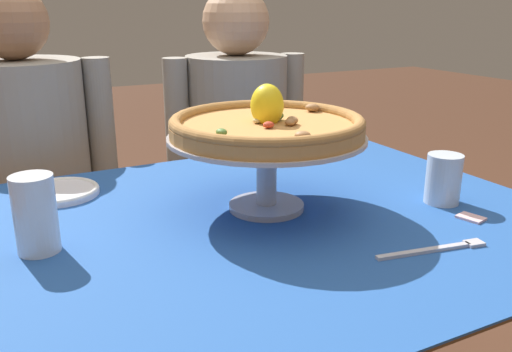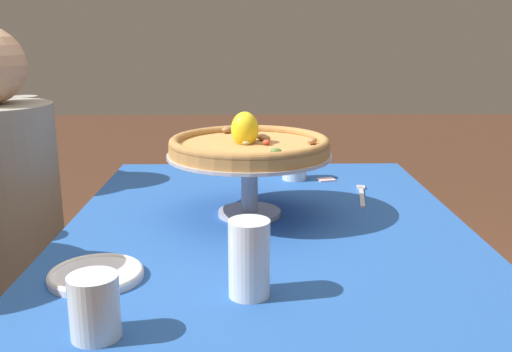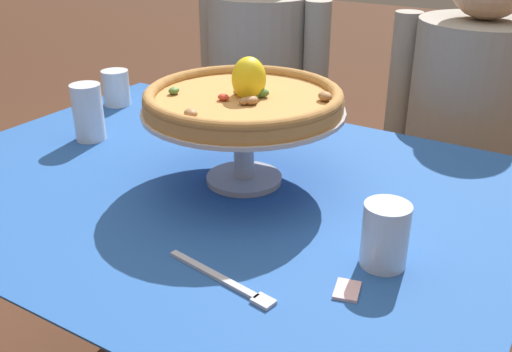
{
  "view_description": "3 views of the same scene",
  "coord_description": "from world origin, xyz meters",
  "px_view_note": "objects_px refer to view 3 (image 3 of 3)",
  "views": [
    {
      "loc": [
        -0.45,
        -0.89,
        1.15
      ],
      "look_at": [
        0.06,
        0.09,
        0.8
      ],
      "focal_mm": 38.16,
      "sensor_mm": 36.0,
      "label": 1
    },
    {
      "loc": [
        -1.3,
        0.04,
        1.19
      ],
      "look_at": [
        0.09,
        0.02,
        0.84
      ],
      "focal_mm": 40.06,
      "sensor_mm": 36.0,
      "label": 2
    },
    {
      "loc": [
        0.65,
        -0.87,
        1.27
      ],
      "look_at": [
        0.1,
        0.02,
        0.78
      ],
      "focal_mm": 40.77,
      "sensor_mm": 36.0,
      "label": 3
    }
  ],
  "objects_px": {
    "water_glass_back_left": "(116,90)",
    "diner_left": "(261,119)",
    "pizza_stand": "(244,127)",
    "water_glass_side_left": "(88,116)",
    "dinner_fork": "(225,281)",
    "water_glass_side_right": "(385,239)",
    "diner_right": "(462,158)",
    "sugar_packet": "(347,290)",
    "pizza": "(244,98)",
    "side_plate": "(187,109)"
  },
  "relations": [
    {
      "from": "pizza",
      "to": "side_plate",
      "type": "height_order",
      "value": "pizza"
    },
    {
      "from": "pizza",
      "to": "sugar_packet",
      "type": "relative_size",
      "value": 7.77
    },
    {
      "from": "water_glass_side_left",
      "to": "diner_left",
      "type": "relative_size",
      "value": 0.11
    },
    {
      "from": "pizza",
      "to": "water_glass_side_left",
      "type": "xyz_separation_m",
      "value": [
        -0.44,
        0.0,
        -0.12
      ]
    },
    {
      "from": "side_plate",
      "to": "diner_right",
      "type": "distance_m",
      "value": 0.81
    },
    {
      "from": "side_plate",
      "to": "dinner_fork",
      "type": "height_order",
      "value": "side_plate"
    },
    {
      "from": "water_glass_back_left",
      "to": "sugar_packet",
      "type": "relative_size",
      "value": 1.97
    },
    {
      "from": "water_glass_side_left",
      "to": "diner_right",
      "type": "bearing_deg",
      "value": 45.32
    },
    {
      "from": "pizza_stand",
      "to": "side_plate",
      "type": "xyz_separation_m",
      "value": [
        -0.37,
        0.29,
        -0.11
      ]
    },
    {
      "from": "side_plate",
      "to": "dinner_fork",
      "type": "bearing_deg",
      "value": -48.05
    },
    {
      "from": "water_glass_side_right",
      "to": "side_plate",
      "type": "relative_size",
      "value": 0.61
    },
    {
      "from": "pizza_stand",
      "to": "water_glass_side_left",
      "type": "height_order",
      "value": "pizza_stand"
    },
    {
      "from": "dinner_fork",
      "to": "sugar_packet",
      "type": "xyz_separation_m",
      "value": [
        0.17,
        0.08,
        -0.0
      ]
    },
    {
      "from": "pizza",
      "to": "diner_right",
      "type": "xyz_separation_m",
      "value": [
        0.28,
        0.74,
        -0.34
      ]
    },
    {
      "from": "pizza",
      "to": "water_glass_side_right",
      "type": "xyz_separation_m",
      "value": [
        0.35,
        -0.14,
        -0.13
      ]
    },
    {
      "from": "water_glass_side_right",
      "to": "sugar_packet",
      "type": "height_order",
      "value": "water_glass_side_right"
    },
    {
      "from": "pizza",
      "to": "dinner_fork",
      "type": "height_order",
      "value": "pizza"
    },
    {
      "from": "diner_left",
      "to": "sugar_packet",
      "type": "bearing_deg",
      "value": -52.56
    },
    {
      "from": "water_glass_side_left",
      "to": "dinner_fork",
      "type": "xyz_separation_m",
      "value": [
        0.61,
        -0.31,
        -0.06
      ]
    },
    {
      "from": "pizza_stand",
      "to": "water_glass_side_right",
      "type": "bearing_deg",
      "value": -21.64
    },
    {
      "from": "water_glass_side_right",
      "to": "dinner_fork",
      "type": "distance_m",
      "value": 0.26
    },
    {
      "from": "water_glass_side_right",
      "to": "diner_right",
      "type": "bearing_deg",
      "value": 94.48
    },
    {
      "from": "water_glass_side_right",
      "to": "sugar_packet",
      "type": "relative_size",
      "value": 2.12
    },
    {
      "from": "water_glass_back_left",
      "to": "sugar_packet",
      "type": "height_order",
      "value": "water_glass_back_left"
    },
    {
      "from": "water_glass_side_right",
      "to": "diner_right",
      "type": "height_order",
      "value": "diner_right"
    },
    {
      "from": "pizza_stand",
      "to": "water_glass_back_left",
      "type": "distance_m",
      "value": 0.63
    },
    {
      "from": "pizza_stand",
      "to": "diner_left",
      "type": "distance_m",
      "value": 0.86
    },
    {
      "from": "water_glass_side_right",
      "to": "sugar_packet",
      "type": "bearing_deg",
      "value": -100.38
    },
    {
      "from": "dinner_fork",
      "to": "water_glass_back_left",
      "type": "bearing_deg",
      "value": 143.85
    },
    {
      "from": "pizza_stand",
      "to": "diner_right",
      "type": "bearing_deg",
      "value": 69.0
    },
    {
      "from": "side_plate",
      "to": "sugar_packet",
      "type": "xyz_separation_m",
      "value": [
        0.7,
        -0.52,
        -0.01
      ]
    },
    {
      "from": "side_plate",
      "to": "diner_right",
      "type": "height_order",
      "value": "diner_right"
    },
    {
      "from": "pizza",
      "to": "water_glass_back_left",
      "type": "distance_m",
      "value": 0.64
    },
    {
      "from": "sugar_packet",
      "to": "water_glass_back_left",
      "type": "bearing_deg",
      "value": 152.81
    },
    {
      "from": "water_glass_side_right",
      "to": "diner_right",
      "type": "xyz_separation_m",
      "value": [
        -0.07,
        0.88,
        -0.2
      ]
    },
    {
      "from": "water_glass_back_left",
      "to": "diner_left",
      "type": "bearing_deg",
      "value": 69.32
    },
    {
      "from": "dinner_fork",
      "to": "diner_right",
      "type": "relative_size",
      "value": 0.17
    },
    {
      "from": "water_glass_side_right",
      "to": "pizza",
      "type": "bearing_deg",
      "value": 158.29
    },
    {
      "from": "pizza_stand",
      "to": "diner_left",
      "type": "bearing_deg",
      "value": 118.92
    },
    {
      "from": "pizza_stand",
      "to": "dinner_fork",
      "type": "distance_m",
      "value": 0.37
    },
    {
      "from": "sugar_packet",
      "to": "diner_right",
      "type": "bearing_deg",
      "value": 92.99
    },
    {
      "from": "water_glass_side_left",
      "to": "pizza",
      "type": "bearing_deg",
      "value": -0.23
    },
    {
      "from": "water_glass_side_left",
      "to": "dinner_fork",
      "type": "height_order",
      "value": "water_glass_side_left"
    },
    {
      "from": "side_plate",
      "to": "pizza_stand",
      "type": "bearing_deg",
      "value": -37.64
    },
    {
      "from": "pizza",
      "to": "diner_left",
      "type": "xyz_separation_m",
      "value": [
        -0.4,
        0.72,
        -0.34
      ]
    },
    {
      "from": "pizza_stand",
      "to": "diner_left",
      "type": "xyz_separation_m",
      "value": [
        -0.4,
        0.72,
        -0.28
      ]
    },
    {
      "from": "dinner_fork",
      "to": "water_glass_side_right",
      "type": "bearing_deg",
      "value": 43.19
    },
    {
      "from": "pizza_stand",
      "to": "side_plate",
      "type": "height_order",
      "value": "pizza_stand"
    },
    {
      "from": "pizza_stand",
      "to": "water_glass_side_left",
      "type": "xyz_separation_m",
      "value": [
        -0.44,
        0.0,
        -0.06
      ]
    },
    {
      "from": "pizza",
      "to": "diner_right",
      "type": "relative_size",
      "value": 0.32
    }
  ]
}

